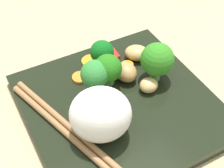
# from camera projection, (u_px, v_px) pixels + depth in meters

# --- Properties ---
(ground_plane) EXTENTS (1.10, 1.10, 0.02)m
(ground_plane) POSITION_uv_depth(u_px,v_px,m) (119.00, 114.00, 0.51)
(ground_plane) COLOR tan
(square_plate) EXTENTS (0.27, 0.27, 0.02)m
(square_plate) POSITION_uv_depth(u_px,v_px,m) (120.00, 106.00, 0.49)
(square_plate) COLOR black
(square_plate) RESTS_ON ground_plane
(rice_mound) EXTENTS (0.10, 0.10, 0.07)m
(rice_mound) POSITION_uv_depth(u_px,v_px,m) (100.00, 114.00, 0.42)
(rice_mound) COLOR white
(rice_mound) RESTS_ON square_plate
(broccoli_floret_0) EXTENTS (0.04, 0.04, 0.06)m
(broccoli_floret_0) POSITION_uv_depth(u_px,v_px,m) (95.00, 75.00, 0.47)
(broccoli_floret_0) COLOR #73B150
(broccoli_floret_0) RESTS_ON square_plate
(broccoli_floret_1) EXTENTS (0.04, 0.04, 0.05)m
(broccoli_floret_1) POSITION_uv_depth(u_px,v_px,m) (102.00, 53.00, 0.52)
(broccoli_floret_1) COLOR #7BBC5F
(broccoli_floret_1) RESTS_ON square_plate
(broccoli_floret_2) EXTENTS (0.04, 0.04, 0.06)m
(broccoli_floret_2) POSITION_uv_depth(u_px,v_px,m) (110.00, 68.00, 0.48)
(broccoli_floret_2) COLOR #73BC59
(broccoli_floret_2) RESTS_ON square_plate
(broccoli_floret_3) EXTENTS (0.05, 0.05, 0.06)m
(broccoli_floret_3) POSITION_uv_depth(u_px,v_px,m) (157.00, 60.00, 0.49)
(broccoli_floret_3) COLOR #78B35C
(broccoli_floret_3) RESTS_ON square_plate
(carrot_slice_0) EXTENTS (0.03, 0.03, 0.00)m
(carrot_slice_0) POSITION_uv_depth(u_px,v_px,m) (80.00, 78.00, 0.52)
(carrot_slice_0) COLOR orange
(carrot_slice_0) RESTS_ON square_plate
(carrot_slice_1) EXTENTS (0.02, 0.02, 0.01)m
(carrot_slice_1) POSITION_uv_depth(u_px,v_px,m) (127.00, 66.00, 0.53)
(carrot_slice_1) COLOR orange
(carrot_slice_1) RESTS_ON square_plate
(carrot_slice_2) EXTENTS (0.03, 0.03, 0.01)m
(carrot_slice_2) POSITION_uv_depth(u_px,v_px,m) (90.00, 62.00, 0.54)
(carrot_slice_2) COLOR orange
(carrot_slice_2) RESTS_ON square_plate
(carrot_slice_3) EXTENTS (0.02, 0.02, 0.01)m
(carrot_slice_3) POSITION_uv_depth(u_px,v_px,m) (104.00, 100.00, 0.48)
(carrot_slice_3) COLOR orange
(carrot_slice_3) RESTS_ON square_plate
(pepper_chunk_0) EXTENTS (0.03, 0.03, 0.02)m
(pepper_chunk_0) POSITION_uv_depth(u_px,v_px,m) (97.00, 72.00, 0.52)
(pepper_chunk_0) COLOR red
(pepper_chunk_0) RESTS_ON square_plate
(pepper_chunk_1) EXTENTS (0.03, 0.02, 0.01)m
(pepper_chunk_1) POSITION_uv_depth(u_px,v_px,m) (110.00, 57.00, 0.55)
(pepper_chunk_1) COLOR red
(pepper_chunk_1) RESTS_ON square_plate
(chicken_piece_0) EXTENTS (0.04, 0.04, 0.03)m
(chicken_piece_0) POSITION_uv_depth(u_px,v_px,m) (126.00, 72.00, 0.51)
(chicken_piece_0) COLOR tan
(chicken_piece_0) RESTS_ON square_plate
(chicken_piece_1) EXTENTS (0.03, 0.03, 0.02)m
(chicken_piece_1) POSITION_uv_depth(u_px,v_px,m) (149.00, 85.00, 0.49)
(chicken_piece_1) COLOR tan
(chicken_piece_1) RESTS_ON square_plate
(chicken_piece_2) EXTENTS (0.05, 0.05, 0.02)m
(chicken_piece_2) POSITION_uv_depth(u_px,v_px,m) (137.00, 53.00, 0.55)
(chicken_piece_2) COLOR tan
(chicken_piece_2) RESTS_ON square_plate
(chicken_piece_3) EXTENTS (0.05, 0.05, 0.02)m
(chicken_piece_3) POSITION_uv_depth(u_px,v_px,m) (114.00, 70.00, 0.52)
(chicken_piece_3) COLOR tan
(chicken_piece_3) RESTS_ON square_plate
(chopstick_pair) EXTENTS (0.08, 0.21, 0.01)m
(chopstick_pair) POSITION_uv_depth(u_px,v_px,m) (63.00, 126.00, 0.45)
(chopstick_pair) COLOR #9B6D43
(chopstick_pair) RESTS_ON square_plate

